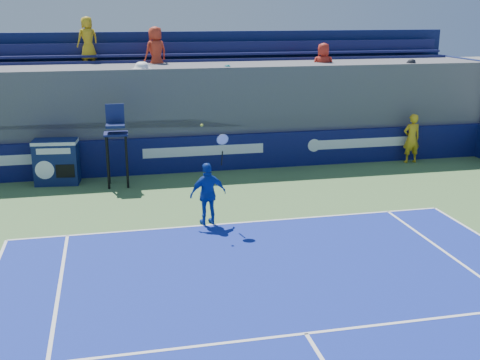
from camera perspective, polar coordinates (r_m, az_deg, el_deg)
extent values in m
imported|color=gold|center=(21.78, 15.96, 3.82)|extent=(0.64, 0.43, 1.72)
cube|color=white|center=(15.15, -0.31, -4.09)|extent=(10.97, 0.07, 0.00)
cube|color=white|center=(10.34, 6.28, -14.26)|extent=(8.23, 0.07, 0.00)
cube|color=#0D104B|center=(19.91, -3.47, 2.51)|extent=(20.40, 0.20, 1.20)
cube|color=white|center=(19.78, -20.85, 1.76)|extent=(3.20, 0.01, 0.32)
cube|color=white|center=(19.78, -3.42, 2.78)|extent=(4.00, 0.01, 0.32)
cube|color=white|center=(21.31, 11.36, 3.45)|extent=(3.60, 0.01, 0.32)
cylinder|color=white|center=(20.69, 7.04, 3.28)|extent=(0.44, 0.01, 0.44)
cube|color=#0F1B4B|center=(19.20, -17.00, 1.64)|extent=(1.36, 0.83, 1.40)
cube|color=silver|center=(19.06, -17.15, 3.48)|extent=(1.39, 0.85, 0.10)
cylinder|color=white|center=(18.95, -18.04, 0.90)|extent=(0.56, 0.08, 0.56)
cube|color=black|center=(18.85, -16.24, 0.82)|extent=(0.55, 0.08, 0.40)
cube|color=silver|center=(18.76, -17.29, 2.62)|extent=(1.00, 0.11, 0.18)
cylinder|color=black|center=(18.23, -12.44, 1.56)|extent=(0.07, 0.07, 1.60)
cylinder|color=black|center=(18.22, -10.68, 1.65)|extent=(0.07, 0.07, 1.60)
cylinder|color=black|center=(18.77, -12.39, 1.97)|extent=(0.07, 0.07, 1.60)
cylinder|color=black|center=(18.76, -10.69, 2.06)|extent=(0.07, 0.07, 1.60)
cube|color=#0E1448|center=(18.31, -11.69, 4.33)|extent=(0.72, 0.72, 0.06)
cube|color=#141D4C|center=(18.17, -11.74, 5.04)|extent=(0.56, 0.47, 0.08)
cube|color=navy|center=(18.47, -11.78, 6.16)|extent=(0.55, 0.08, 0.60)
imported|color=#143CA7|center=(14.87, -3.05, -1.33)|extent=(0.98, 0.53, 1.58)
cylinder|color=black|center=(14.66, -1.72, 2.09)|extent=(0.04, 0.16, 0.39)
torus|color=silver|center=(14.49, -1.66, 3.87)|extent=(0.30, 0.14, 0.29)
cylinder|color=white|center=(14.49, -1.66, 3.87)|extent=(0.26, 0.10, 0.24)
sphere|color=yellow|center=(14.32, -3.64, 5.21)|extent=(0.07, 0.07, 0.07)
cube|color=#4A4A4F|center=(21.54, -4.32, 6.48)|extent=(20.40, 3.60, 3.38)
cube|color=#4A4A4F|center=(20.26, -3.75, 5.27)|extent=(20.40, 0.90, 0.55)
cube|color=#13174A|center=(20.08, -3.73, 6.55)|extent=(20.00, 0.45, 0.08)
cube|color=#13174A|center=(20.29, -3.85, 7.22)|extent=(20.00, 0.06, 0.45)
cube|color=#4A4A4F|center=(21.04, -4.16, 7.18)|extent=(20.40, 0.90, 0.55)
cube|color=#13174A|center=(20.88, -4.14, 8.43)|extent=(20.00, 0.45, 0.08)
cube|color=#13174A|center=(21.10, -4.26, 9.05)|extent=(20.00, 0.06, 0.45)
cube|color=#4A4A4F|center=(21.85, -4.54, 8.95)|extent=(20.40, 0.90, 0.55)
cube|color=#13174A|center=(21.70, -4.53, 10.17)|extent=(20.00, 0.45, 0.08)
cube|color=#13174A|center=(21.93, -4.63, 10.75)|extent=(20.00, 0.06, 0.45)
cube|color=#4A4A4F|center=(22.68, -4.89, 10.60)|extent=(20.40, 0.90, 0.55)
cube|color=#13174A|center=(22.54, -4.88, 11.78)|extent=(20.00, 0.45, 0.08)
cube|color=#13174A|center=(22.78, -4.98, 12.32)|extent=(20.00, 0.06, 0.45)
cube|color=#0C1647|center=(23.37, -5.04, 8.47)|extent=(20.80, 0.30, 4.40)
cube|color=#0C1647|center=(25.15, 19.90, 6.96)|extent=(0.30, 3.90, 3.40)
imported|color=white|center=(19.83, -9.18, 8.40)|extent=(1.19, 0.70, 1.82)
imported|color=teal|center=(20.19, -1.13, 8.52)|extent=(1.01, 0.48, 1.67)
imported|color=red|center=(21.97, 7.87, 10.51)|extent=(0.94, 0.70, 1.74)
imported|color=black|center=(22.40, 15.74, 8.78)|extent=(0.72, 0.56, 1.76)
imported|color=gold|center=(22.37, -14.25, 12.84)|extent=(0.89, 0.75, 1.54)
imported|color=#B7311A|center=(21.55, -7.99, 11.89)|extent=(1.02, 0.89, 1.76)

